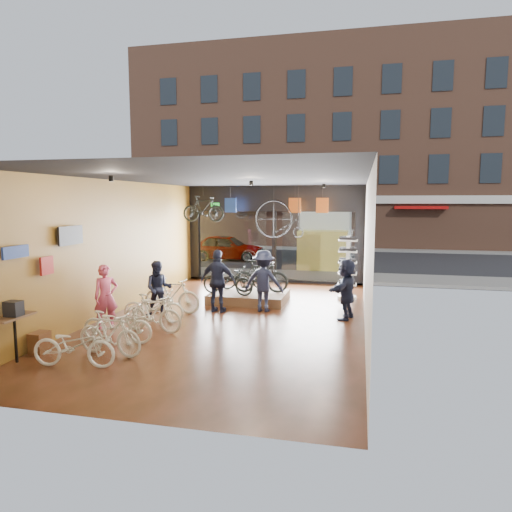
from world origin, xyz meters
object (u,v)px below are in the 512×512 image
(floor_bike_1, at_px, (110,334))
(customer_5, at_px, (346,289))
(floor_bike_4, at_px, (154,306))
(customer_1, at_px, (159,289))
(box_truck, at_px, (326,239))
(customer_3, at_px, (264,281))
(penny_farthing, at_px, (281,220))
(display_bike_mid, at_px, (261,276))
(floor_bike_5, at_px, (172,295))
(display_bike_left, at_px, (228,280))
(floor_bike_2, at_px, (117,324))
(customer_2, at_px, (218,281))
(customer_0, at_px, (106,297))
(sunglasses_rack, at_px, (347,268))
(floor_bike_0, at_px, (74,345))
(floor_bike_3, at_px, (152,313))
(display_platform, at_px, (249,297))
(hung_bike, at_px, (203,209))
(display_bike_right, at_px, (244,276))
(street_car, at_px, (227,247))

(floor_bike_1, relative_size, customer_5, 0.94)
(floor_bike_4, distance_m, customer_1, 0.78)
(floor_bike_1, bearing_deg, box_truck, -4.72)
(customer_1, bearing_deg, customer_3, 2.96)
(box_truck, height_order, penny_farthing, penny_farthing)
(floor_bike_1, xyz_separation_m, display_bike_mid, (1.98, 5.70, 0.36))
(box_truck, height_order, floor_bike_5, box_truck)
(floor_bike_1, xyz_separation_m, display_bike_left, (1.04, 5.17, 0.28))
(floor_bike_2, bearing_deg, box_truck, -18.90)
(floor_bike_4, bearing_deg, customer_2, -49.13)
(floor_bike_1, distance_m, customer_5, 6.29)
(customer_0, relative_size, sunglasses_rack, 0.79)
(floor_bike_0, height_order, floor_bike_2, floor_bike_2)
(customer_1, distance_m, customer_2, 1.69)
(customer_5, bearing_deg, floor_bike_3, -45.84)
(floor_bike_4, height_order, floor_bike_5, floor_bike_5)
(floor_bike_2, distance_m, floor_bike_4, 1.81)
(customer_0, relative_size, penny_farthing, 0.95)
(display_platform, height_order, penny_farthing, penny_farthing)
(display_bike_left, height_order, hung_bike, hung_bike)
(floor_bike_4, height_order, display_bike_right, display_bike_right)
(street_car, bearing_deg, floor_bike_3, -171.03)
(customer_5, distance_m, penny_farthing, 5.12)
(box_truck, xyz_separation_m, floor_bike_1, (-3.39, -14.44, -0.89))
(street_car, xyz_separation_m, customer_2, (3.12, -11.35, 0.21))
(floor_bike_2, xyz_separation_m, floor_bike_3, (0.40, 0.96, 0.04))
(floor_bike_1, relative_size, floor_bike_2, 0.94)
(floor_bike_1, distance_m, floor_bike_4, 2.65)
(floor_bike_4, bearing_deg, customer_5, -79.79)
(street_car, xyz_separation_m, display_platform, (3.65, -9.78, -0.55))
(box_truck, bearing_deg, display_bike_left, -104.22)
(display_bike_left, bearing_deg, sunglasses_rack, -56.34)
(box_truck, bearing_deg, customer_1, -108.92)
(floor_bike_5, bearing_deg, street_car, 12.33)
(display_platform, height_order, display_bike_right, display_bike_right)
(street_car, relative_size, box_truck, 0.60)
(street_car, distance_m, customer_5, 13.16)
(display_platform, xyz_separation_m, sunglasses_rack, (3.06, 1.08, 0.89))
(display_bike_right, bearing_deg, display_bike_mid, -137.71)
(floor_bike_0, xyz_separation_m, floor_bike_5, (0.11, 4.46, 0.09))
(customer_1, xyz_separation_m, customer_2, (1.49, 0.78, 0.13))
(floor_bike_1, relative_size, display_bike_left, 0.91)
(customer_3, distance_m, customer_5, 2.40)
(display_bike_mid, bearing_deg, sunglasses_rack, -75.71)
(display_platform, height_order, customer_3, customer_3)
(display_bike_right, height_order, penny_farthing, penny_farthing)
(floor_bike_2, distance_m, penny_farthing, 8.13)
(display_bike_mid, height_order, customer_1, customer_1)
(display_bike_right, relative_size, penny_farthing, 0.96)
(customer_5, bearing_deg, floor_bike_4, -56.11)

